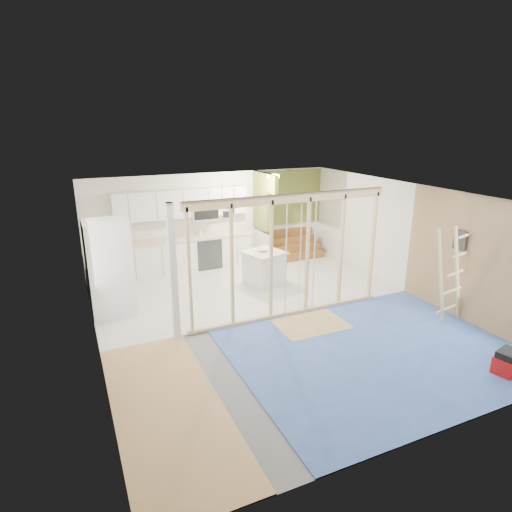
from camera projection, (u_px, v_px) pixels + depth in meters
name	position (u px, v px, depth m)	size (l,w,h in m)	color
room	(276.00, 259.00, 8.58)	(7.01, 8.01, 2.61)	slate
floor_overlays	(277.00, 315.00, 9.05)	(7.00, 8.00, 0.03)	silver
stud_frame	(267.00, 247.00, 8.41)	(4.66, 0.14, 2.60)	#DCB986
base_cabinets	(163.00, 261.00, 11.13)	(4.45, 2.24, 0.93)	white
upper_cabinets	(184.00, 204.00, 11.41)	(3.60, 0.41, 0.85)	white
green_partition	(282.00, 227.00, 12.67)	(2.25, 1.51, 2.60)	olive
pot_rack	(228.00, 209.00, 9.90)	(0.52, 0.52, 0.72)	black
sheathing_panel	(485.00, 265.00, 8.20)	(0.02, 4.00, 2.60)	#A8805B
electrical_panel	(460.00, 240.00, 8.60)	(0.04, 0.30, 0.40)	#36363B
ceiling_light	(273.00, 176.00, 11.36)	(0.32, 0.32, 0.08)	#FFEABF
fridge	(110.00, 268.00, 8.92)	(0.90, 0.86, 2.03)	white
island	(264.00, 268.00, 10.68)	(1.09, 1.09, 0.86)	silver
bowl	(262.00, 250.00, 10.58)	(0.25, 0.25, 0.06)	silver
soap_bottle_a	(123.00, 238.00, 11.00)	(0.10, 0.10, 0.26)	#A3A7B6
soap_bottle_b	(200.00, 232.00, 11.76)	(0.08, 0.09, 0.19)	silver
toolbox	(507.00, 363.00, 6.93)	(0.49, 0.41, 0.41)	#A10F0E
ladder	(451.00, 275.00, 8.50)	(1.08, 0.08, 2.00)	tan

